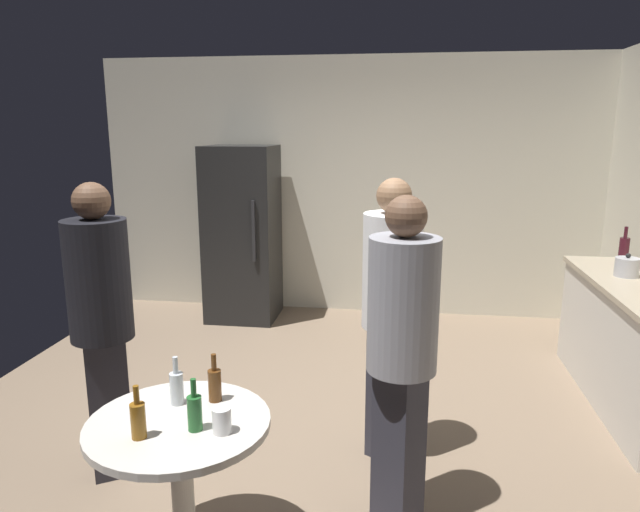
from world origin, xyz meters
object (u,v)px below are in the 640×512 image
Objects in this scene: kettle at (627,267)px; beer_bottle_clear at (177,387)px; beer_bottle_green at (195,411)px; person_in_white_shirt at (391,300)px; person_in_black_shirt at (101,311)px; beer_bottle_amber at (138,419)px; plastic_cup_white at (222,420)px; foreground_table at (180,442)px; wine_bottle_on_counter at (624,250)px; refrigerator at (242,234)px; beer_bottle_brown at (215,384)px; person_in_gray_shirt at (402,339)px.

beer_bottle_clear is at bearing -142.05° from kettle.
person_in_white_shirt is (0.79, 1.12, 0.18)m from beer_bottle_green.
person_in_white_shirt is 1.00× the size of person_in_black_shirt.
beer_bottle_amber is 0.34m from plastic_cup_white.
foreground_table is 0.22m from beer_bottle_green.
beer_bottle_clear is 0.81m from person_in_black_shirt.
wine_bottle_on_counter is at bearing 44.61° from beer_bottle_amber.
foreground_table is at bearing 15.62° from person_in_black_shirt.
refrigerator is 3.40m from beer_bottle_brown.
refrigerator is 3.42m from beer_bottle_clear.
person_in_white_shirt is (-1.71, -1.17, 0.03)m from kettle.
kettle is at bearing 42.49° from beer_bottle_green.
foreground_table is 3.48× the size of beer_bottle_green.
beer_bottle_brown and beer_bottle_clear have the same top height.
wine_bottle_on_counter is 3.92m from person_in_black_shirt.
refrigerator reaches higher than kettle.
beer_bottle_clear is at bearing 127.65° from beer_bottle_green.
person_in_white_shirt is at bearing -139.25° from wine_bottle_on_counter.
refrigerator is at bearing 99.06° from beer_bottle_amber.
refrigerator is 16.36× the size of plastic_cup_white.
beer_bottle_green is at bearing 24.47° from beer_bottle_amber.
beer_bottle_green is 0.13× the size of person_in_white_shirt.
beer_bottle_amber is (0.59, -3.67, -0.08)m from refrigerator.
beer_bottle_green is (0.79, -3.58, -0.08)m from refrigerator.
beer_bottle_amber reaches higher than plastic_cup_white.
beer_bottle_amber is 1.58m from person_in_white_shirt.
kettle reaches higher than beer_bottle_clear.
person_in_white_shirt reaches higher than kettle.
kettle is 1.06× the size of beer_bottle_clear.
kettle is 0.30× the size of foreground_table.
foreground_table is (-2.71, -2.61, -0.39)m from wine_bottle_on_counter.
person_in_white_shirt is (0.67, 1.12, 0.21)m from plastic_cup_white.
foreground_table is 0.47× the size of person_in_black_shirt.
kettle is 2.22× the size of plastic_cup_white.
person_in_white_shirt reaches higher than beer_bottle_green.
kettle is 0.41m from wine_bottle_on_counter.
foreground_table is 1.43m from person_in_white_shirt.
beer_bottle_brown is 0.27m from beer_bottle_green.
kettle is 0.14× the size of person_in_white_shirt.
wine_bottle_on_counter is at bearing 161.27° from person_in_white_shirt.
wine_bottle_on_counter is 3.95m from beer_bottle_amber.
foreground_table is 0.28m from plastic_cup_white.
person_in_black_shirt is 1.65m from person_in_gray_shirt.
beer_bottle_clear reaches higher than plastic_cup_white.
foreground_table is 1.12m from person_in_gray_shirt.
beer_bottle_brown is (0.10, 0.20, 0.19)m from foreground_table.
refrigerator reaches higher than person_in_gray_shirt.
person_in_black_shirt is (-0.79, 0.44, 0.18)m from beer_bottle_brown.
wine_bottle_on_counter is 2.40m from person_in_white_shirt.
foreground_table is 3.48× the size of beer_bottle_brown.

